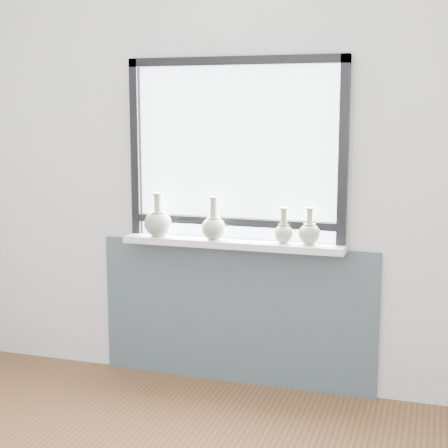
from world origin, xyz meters
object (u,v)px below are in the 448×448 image
(vase_b, at_px, (214,226))
(vase_d, at_px, (310,232))
(windowsill, at_px, (232,243))
(vase_a, at_px, (158,222))
(vase_c, at_px, (284,231))

(vase_b, bearing_deg, vase_d, 3.44)
(windowsill, relative_size, vase_b, 5.21)
(vase_a, relative_size, vase_d, 1.26)
(windowsill, xyz_separation_m, vase_b, (-0.10, -0.03, 0.10))
(windowsill, height_order, vase_b, vase_b)
(vase_a, height_order, vase_d, vase_a)
(vase_a, xyz_separation_m, vase_c, (0.76, 0.03, -0.02))
(vase_c, bearing_deg, windowsill, 179.91)
(vase_c, bearing_deg, vase_a, -178.01)
(vase_d, bearing_deg, vase_b, -176.56)
(windowsill, distance_m, vase_b, 0.15)
(windowsill, bearing_deg, vase_d, 0.53)
(vase_a, relative_size, vase_b, 1.04)
(windowsill, height_order, vase_a, vase_a)
(vase_c, xyz_separation_m, vase_d, (0.15, 0.00, 0.00))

